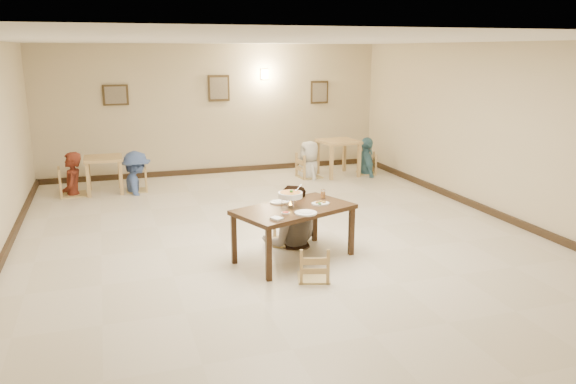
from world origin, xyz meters
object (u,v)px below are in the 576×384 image
object	(u,v)px
bg_chair_rl	(309,155)
chair_far	(288,210)
bg_diner_b	(134,151)
drink_glass	(323,194)
curry_warmer	(290,195)
main_table	(294,213)
bg_chair_rr	(367,154)
bg_table_left	(103,164)
bg_diner_c	(309,141)
bg_chair_ll	(71,169)
bg_table_right	(338,146)
chair_near	(314,247)
bg_chair_lr	(136,170)
bg_diner_a	(70,152)
main_diner	(291,185)

from	to	relation	value
bg_chair_rl	chair_far	bearing A→B (deg)	148.95
bg_chair_rl	bg_diner_b	size ratio (longest dim) A/B	0.63
drink_glass	curry_warmer	bearing A→B (deg)	-152.57
main_table	bg_chair_rr	distance (m)	5.88
curry_warmer	bg_table_left	size ratio (longest dim) A/B	0.50
bg_diner_c	bg_chair_ll	bearing A→B (deg)	-90.56
main_table	bg_table_right	size ratio (longest dim) A/B	2.04
curry_warmer	bg_table_left	bearing A→B (deg)	116.98
bg_chair_rr	chair_far	bearing A→B (deg)	-20.27
bg_chair_rl	bg_diner_b	xyz separation A→B (m)	(-3.87, -0.11, 0.32)
chair_near	bg_chair_ll	xyz separation A→B (m)	(-3.12, 5.51, 0.11)
chair_near	chair_far	bearing A→B (deg)	-77.73
bg_chair_ll	bg_chair_lr	world-z (taller)	bg_chair_ll
bg_table_left	bg_diner_c	xyz separation A→B (m)	(4.49, 0.03, 0.23)
drink_glass	bg_diner_a	world-z (taller)	bg_diner_a
bg_chair_lr	bg_diner_c	size ratio (longest dim) A/B	0.53
bg_chair_lr	main_diner	bearing A→B (deg)	28.56
curry_warmer	bg_diner_b	world-z (taller)	bg_diner_b
bg_table_right	bg_chair_rl	distance (m)	0.73
bg_chair_ll	bg_chair_rl	world-z (taller)	bg_chair_ll
main_table	bg_diner_c	distance (m)	5.23
bg_diner_c	bg_chair_rl	bearing A→B (deg)	178.72
bg_diner_a	chair_near	bearing A→B (deg)	32.70
bg_chair_lr	bg_diner_c	bearing A→B (deg)	93.91
main_diner	drink_glass	size ratio (longest dim) A/B	13.78
bg_table_right	bg_chair_ll	bearing A→B (deg)	-179.54
chair_far	bg_chair_rr	world-z (taller)	chair_far
bg_chair_ll	bg_diner_b	world-z (taller)	bg_diner_b
bg_chair_lr	bg_table_left	bearing A→B (deg)	-94.95
drink_glass	bg_diner_b	bearing A→B (deg)	118.86
curry_warmer	drink_glass	xyz separation A→B (m)	(0.61, 0.32, -0.11)
bg_chair_ll	bg_chair_rr	bearing A→B (deg)	-95.25
chair_far	bg_chair_lr	xyz separation A→B (m)	(-2.00, 4.03, -0.07)
bg_chair_rr	main_table	bearing A→B (deg)	-17.18
main_table	bg_diner_b	size ratio (longest dim) A/B	1.09
bg_chair_rr	chair_near	bearing A→B (deg)	-13.19
bg_chair_ll	bg_diner_b	bearing A→B (deg)	-97.44
bg_chair_lr	bg_chair_rr	xyz separation A→B (m)	(5.30, 0.06, 0.02)
bg_chair_rl	bg_diner_a	xyz separation A→B (m)	(-5.12, -0.06, 0.36)
drink_glass	bg_table_right	size ratio (longest dim) A/B	0.15
main_diner	curry_warmer	size ratio (longest dim) A/B	4.90
main_diner	bg_chair_lr	distance (m)	4.60
main_diner	curry_warmer	bearing A→B (deg)	83.22
chair_far	bg_diner_b	distance (m)	4.51
main_diner	bg_diner_a	world-z (taller)	main_diner
chair_near	bg_table_left	xyz separation A→B (m)	(-2.50, 5.55, 0.18)
drink_glass	bg_table_right	xyz separation A→B (m)	(2.16, 4.48, -0.12)
main_table	bg_chair_lr	bearing A→B (deg)	90.39
main_table	main_diner	xyz separation A→B (m)	(0.16, 0.61, 0.24)
main_table	bg_chair_ll	bearing A→B (deg)	102.00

